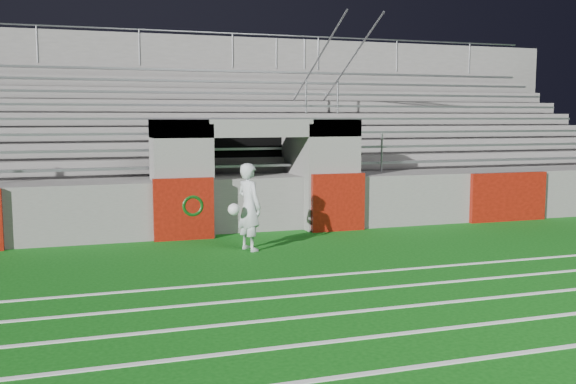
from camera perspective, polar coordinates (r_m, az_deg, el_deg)
name	(u,v)px	position (r m, az deg, el deg)	size (l,w,h in m)	color
ground	(308,263)	(11.77, 1.79, -6.32)	(90.00, 90.00, 0.00)	#0D510F
field_markings	(463,361)	(7.45, 15.33, -14.26)	(28.00, 8.09, 0.01)	white
stadium_structure	(218,157)	(19.19, -6.28, 3.15)	(26.00, 8.48, 5.42)	slate
goalkeeper_with_ball	(249,207)	(12.75, -3.50, -1.34)	(0.79, 0.74, 1.75)	silver
hose_coil	(193,205)	(14.03, -8.48, -1.17)	(0.49, 0.14, 0.50)	#0C3D18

